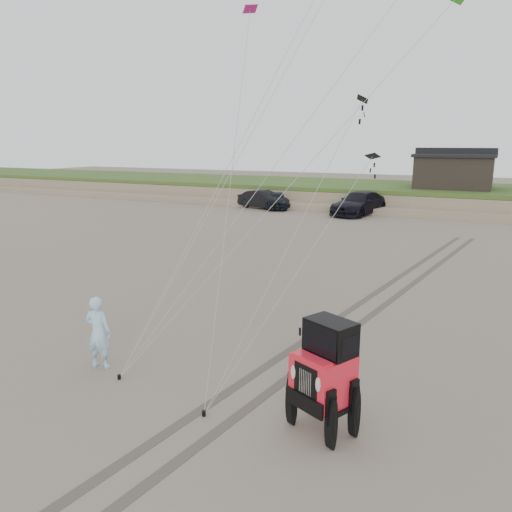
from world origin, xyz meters
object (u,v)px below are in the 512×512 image
object	(u,v)px
cabin	(454,170)
truck_a	(277,200)
truck_b	(263,200)
jeep	(323,388)
man	(98,332)
truck_c	(359,203)

from	to	relation	value
cabin	truck_a	bearing A→B (deg)	-152.81
truck_b	truck_a	bearing A→B (deg)	-48.93
cabin	truck_b	world-z (taller)	cabin
truck_b	jeep	distance (m)	33.51
truck_b	man	size ratio (longest dim) A/B	2.51
cabin	man	size ratio (longest dim) A/B	3.43
man	truck_c	bearing A→B (deg)	-98.73
cabin	truck_a	world-z (taller)	cabin
truck_a	man	bearing A→B (deg)	-99.70
truck_a	jeep	world-z (taller)	jeep
truck_c	man	xyz separation A→B (m)	(1.14, -29.64, 0.05)
jeep	cabin	bearing A→B (deg)	116.40
truck_a	truck_c	distance (m)	7.21
truck_a	truck_c	world-z (taller)	truck_c
truck_b	man	xyz separation A→B (m)	(9.37, -29.54, 0.16)
truck_a	cabin	bearing A→B (deg)	1.94
truck_b	truck_c	xyz separation A→B (m)	(8.22, 0.10, 0.11)
truck_b	truck_c	world-z (taller)	truck_c
truck_c	jeep	xyz separation A→B (m)	(7.10, -29.90, 0.02)
truck_a	truck_b	size ratio (longest dim) A/B	0.91
cabin	truck_c	world-z (taller)	cabin
cabin	man	world-z (taller)	cabin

